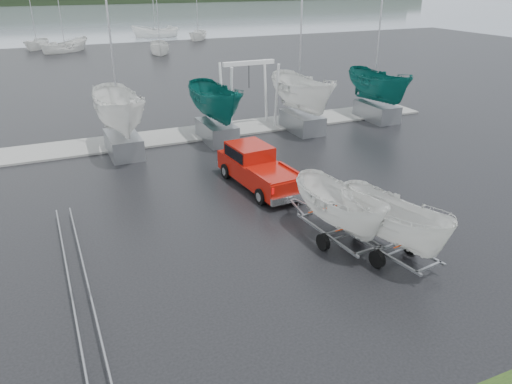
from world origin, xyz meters
The scene contains 18 objects.
ground_plane centered at (0.00, 0.00, 0.00)m, with size 120.00×120.00×0.00m, color black.
lake centered at (0.00, 100.00, -0.01)m, with size 300.00×300.00×0.00m, color gray.
dock centered at (0.00, 13.00, 0.05)m, with size 30.00×3.00×0.12m, color gray.
pickup_truck centered at (-0.66, 4.23, 0.91)m, with size 2.28×5.39×1.75m.
trailer_hitched centered at (-0.16, -1.85, 2.74)m, with size 1.86×3.68×5.06m.
trailer_parked centered at (0.85, -3.50, 2.78)m, with size 2.00×3.74×5.13m.
boat_hoist centered at (2.76, 13.00, 2.67)m, with size 3.30×2.18×4.12m.
keelboat_0 centered at (-5.39, 11.00, 3.80)m, with size 2.39×3.20×10.56m.
keelboat_1 centered at (-0.05, 11.20, 3.51)m, with size 2.23×3.20×7.02m.
keelboat_2 centered at (5.43, 11.00, 3.75)m, with size 2.37×3.20×10.53m.
keelboat_3 centered at (11.23, 11.30, 3.47)m, with size 2.20×3.20×10.37m.
mast_rack_0 centered at (-9.00, 1.00, 0.35)m, with size 0.56×6.50×0.06m.
mast_rack_1 centered at (-9.00, -5.00, 0.35)m, with size 0.56×6.50×0.06m.
moored_boat_1 centered at (-4.92, 53.47, 0.00)m, with size 3.50×3.47×11.35m.
moored_boat_2 centered at (5.65, 47.36, 0.01)m, with size 2.78×2.83×11.09m.
moored_boat_3 centered at (14.33, 59.10, 0.01)m, with size 2.99×3.01×10.87m.
moored_boat_5 centered at (9.29, 64.97, 0.00)m, with size 3.46×3.41×11.61m.
moored_boat_6 centered at (-8.01, 57.72, 0.01)m, with size 2.80×2.83×10.77m.
Camera 1 is at (-9.27, -15.06, 8.82)m, focal length 35.00 mm.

